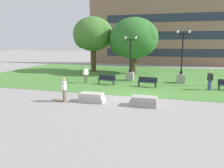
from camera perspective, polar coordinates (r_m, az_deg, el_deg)
ground_plane at (r=17.10m, az=6.20°, el=-3.34°), size 140.00×140.00×0.00m
grass_lawn at (r=26.81m, az=9.76°, el=1.90°), size 40.00×20.00×0.02m
concrete_block_center at (r=15.63m, az=-5.27°, el=-3.55°), size 1.80×0.90×0.64m
concrete_block_left at (r=14.75m, az=8.31°, el=-4.51°), size 1.80×0.90×0.64m
person_skateboarder at (r=15.80m, az=-12.44°, el=-1.12°), size 0.27×0.59×1.71m
skateboard at (r=16.21m, az=-13.90°, el=-4.11°), size 1.03×0.30×0.14m
park_bench_near_left at (r=20.76m, az=9.25°, el=0.69°), size 1.86×0.78×0.90m
park_bench_near_right at (r=21.67m, az=-1.44°, el=1.28°), size 1.85×0.74×0.90m
lamp_post_right at (r=23.80m, az=4.74°, el=3.29°), size 1.32×0.80×4.85m
lamp_post_left at (r=23.38m, az=17.59°, el=2.90°), size 1.32×0.80×5.42m
tree_near_right at (r=28.90m, az=5.60°, el=11.67°), size 6.52×6.21×7.22m
tree_far_left at (r=31.09m, az=-5.08°, el=12.73°), size 5.79×5.51×7.52m
person_bystander_near_lawn at (r=20.93m, az=24.23°, el=1.17°), size 0.52×0.52×1.71m
person_bystander_far_lawn at (r=22.43m, az=-6.85°, el=2.69°), size 0.45×0.76×1.71m
building_facade_distant at (r=40.95m, az=13.32°, el=14.18°), size 27.49×1.03×13.22m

